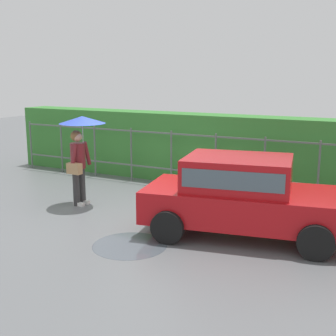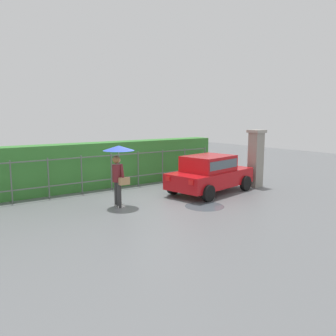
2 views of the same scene
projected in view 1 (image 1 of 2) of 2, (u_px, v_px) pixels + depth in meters
The scene contains 6 objects.
ground_plane at pixel (141, 213), 9.65m from camera, with size 40.00×40.00×0.00m, color slate.
car at pixel (242, 193), 8.21m from camera, with size 3.95×2.41×1.48m.
pedestrian at pixel (80, 140), 10.01m from camera, with size 1.04×1.04×2.04m.
fence_section at pixel (171, 156), 11.89m from camera, with size 10.19×0.05×1.50m.
hedge_row at pixel (184, 147), 12.53m from camera, with size 11.14×0.90×1.90m, color #387F33.
puddle_near at pixel (130, 245), 7.83m from camera, with size 1.32×1.32×0.00m, color #4C545B.
Camera 1 is at (4.85, -7.89, 2.94)m, focal length 47.54 mm.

